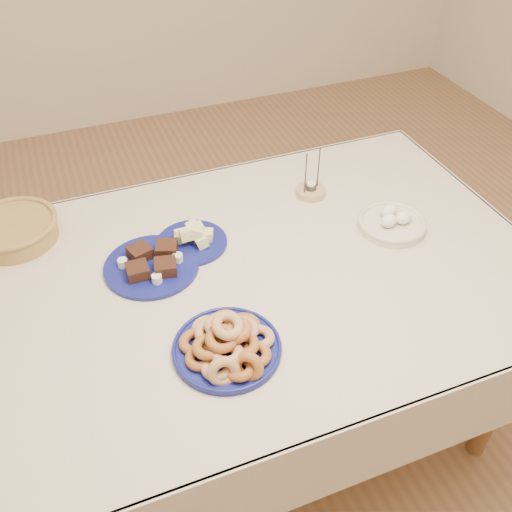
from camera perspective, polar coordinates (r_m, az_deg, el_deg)
name	(u,v)px	position (r m, az deg, el deg)	size (l,w,h in m)	color
ground	(251,420)	(2.21, -0.49, -16.08)	(5.00, 5.00, 0.00)	#896040
dining_table	(250,298)	(1.70, -0.62, -4.21)	(1.71, 1.11, 0.75)	brown
donut_platter	(227,344)	(1.40, -2.88, -8.81)	(0.33, 0.33, 0.12)	navy
melon_plate	(193,238)	(1.72, -6.34, 1.78)	(0.26, 0.26, 0.07)	navy
brownie_plate	(152,264)	(1.66, -10.36, -0.80)	(0.28, 0.28, 0.05)	navy
wicker_basket	(13,229)	(1.86, -23.09, 2.47)	(0.35, 0.35, 0.07)	olive
candle_holder	(311,191)	(1.93, 5.49, 6.53)	(0.13, 0.13, 0.17)	tan
egg_bowl	(392,223)	(1.82, 13.44, 3.24)	(0.24, 0.24, 0.07)	beige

